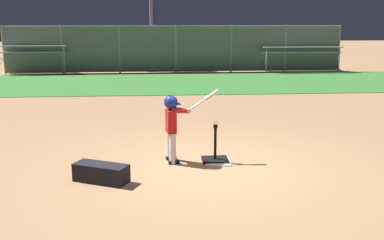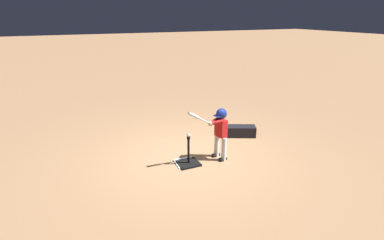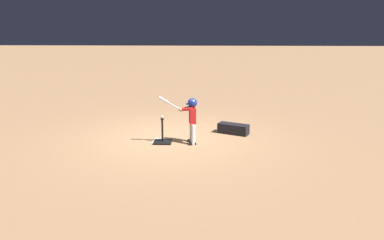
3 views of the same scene
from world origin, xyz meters
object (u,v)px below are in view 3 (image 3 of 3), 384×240
at_px(batter_child, 191,115).
at_px(baseball, 162,117).
at_px(equipment_bag, 233,129).
at_px(batting_tee, 163,140).

bearing_deg(batter_child, baseball, -2.01).
xyz_separation_m(batter_child, equipment_bag, (-1.13, -0.91, -0.61)).
relative_size(baseball, equipment_bag, 0.09).
bearing_deg(batter_child, batting_tee, -2.01).
bearing_deg(baseball, batter_child, 177.99).
relative_size(batter_child, baseball, 16.88).
bearing_deg(equipment_bag, batting_tee, 50.90).
distance_m(baseball, equipment_bag, 2.14).
bearing_deg(baseball, equipment_bag, -154.57).
bearing_deg(batting_tee, baseball, 180.00).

